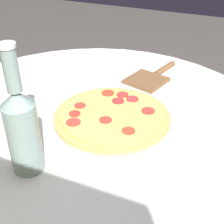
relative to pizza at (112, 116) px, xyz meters
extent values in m
cylinder|color=silver|center=(0.06, 0.03, -0.38)|extent=(0.08, 0.08, 0.70)
cylinder|color=silver|center=(0.06, 0.03, -0.02)|extent=(1.07, 1.07, 0.02)
cylinder|color=tan|center=(0.00, 0.00, 0.00)|extent=(0.32, 0.32, 0.01)
cylinder|color=#EACC60|center=(0.00, 0.00, 0.01)|extent=(0.29, 0.29, 0.01)
cylinder|color=#B93B2F|center=(0.07, 0.08, 0.01)|extent=(0.04, 0.04, 0.00)
cylinder|color=#AE372D|center=(0.00, 0.04, 0.01)|extent=(0.03, 0.03, 0.00)
cylinder|color=#A73B26|center=(0.05, -0.10, 0.01)|extent=(0.04, 0.04, 0.00)
cylinder|color=#AB362F|center=(-0.09, -0.05, 0.01)|extent=(0.04, 0.04, 0.00)
cylinder|color=#B93E2A|center=(-0.07, 0.06, 0.01)|extent=(0.03, 0.03, 0.00)
cylinder|color=#AD362E|center=(0.01, -0.11, 0.01)|extent=(0.04, 0.04, 0.00)
cylinder|color=#A7342A|center=(0.09, 0.05, 0.01)|extent=(0.03, 0.03, 0.00)
cylinder|color=#A0392D|center=(0.10, 0.00, 0.01)|extent=(0.03, 0.03, 0.00)
cylinder|color=#A53031|center=(0.01, -0.07, 0.01)|extent=(0.04, 0.04, 0.00)
cylinder|color=#A83433|center=(-0.03, -0.09, 0.01)|extent=(0.04, 0.04, 0.00)
cylinder|color=gray|center=(0.09, 0.26, 0.07)|extent=(0.07, 0.07, 0.16)
cone|color=gray|center=(0.09, 0.26, 0.17)|extent=(0.07, 0.07, 0.03)
cylinder|color=gray|center=(0.09, 0.26, 0.23)|extent=(0.03, 0.03, 0.09)
cylinder|color=silver|center=(0.09, 0.26, 0.28)|extent=(0.03, 0.03, 0.01)
cube|color=brown|center=(-0.02, -0.25, 0.00)|extent=(0.15, 0.15, 0.01)
cylinder|color=brown|center=(-0.05, -0.36, 0.00)|extent=(0.05, 0.12, 0.02)
camera|label=1|loc=(-0.29, 0.67, 0.48)|focal=50.00mm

